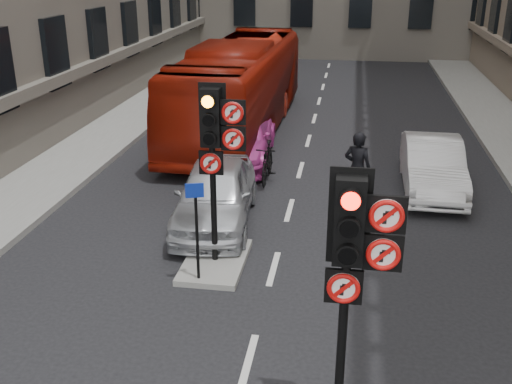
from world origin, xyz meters
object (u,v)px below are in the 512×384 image
(info_sign, at_px, (196,218))
(signal_far, at_px, (216,137))
(car_silver, at_px, (215,194))
(signal_near, at_px, (355,249))
(motorcyclist, at_px, (357,169))
(bus_red, at_px, (240,87))
(car_pink, at_px, (240,137))
(car_white, at_px, (433,165))
(motorcycle, at_px, (267,162))

(info_sign, bearing_deg, signal_far, 57.16)
(signal_far, height_order, car_silver, signal_far)
(signal_near, height_order, motorcyclist, signal_near)
(car_silver, height_order, bus_red, bus_red)
(signal_near, bearing_deg, car_pink, 107.61)
(bus_red, xyz_separation_m, motorcyclist, (4.10, -6.19, -0.64))
(car_white, relative_size, bus_red, 0.37)
(bus_red, bearing_deg, car_white, -37.00)
(signal_far, relative_size, motorcycle, 2.00)
(signal_far, height_order, car_white, signal_far)
(motorcycle, distance_m, info_sign, 5.89)
(car_white, bearing_deg, car_pink, 162.81)
(signal_near, distance_m, bus_red, 14.46)
(car_white, height_order, car_pink, car_pink)
(bus_red, distance_m, motorcyclist, 7.45)
(info_sign, bearing_deg, car_silver, 78.72)
(signal_near, height_order, motorcycle, signal_near)
(motorcycle, bearing_deg, car_silver, -104.58)
(car_white, bearing_deg, motorcyclist, -145.82)
(motorcyclist, bearing_deg, info_sign, 75.15)
(car_white, bearing_deg, info_sign, -129.75)
(car_white, distance_m, info_sign, 7.64)
(car_pink, distance_m, motorcyclist, 4.69)
(signal_near, relative_size, bus_red, 0.31)
(car_silver, bearing_deg, motorcyclist, 22.35)
(signal_near, relative_size, signal_far, 1.00)
(signal_far, bearing_deg, signal_near, -56.98)
(car_silver, bearing_deg, motorcycle, 70.23)
(signal_far, distance_m, info_sign, 1.57)
(signal_near, xyz_separation_m, signal_far, (-2.60, 4.00, 0.12))
(car_pink, bearing_deg, car_white, -20.64)
(info_sign, bearing_deg, signal_near, -65.57)
(car_silver, bearing_deg, bus_red, 91.35)
(signal_far, relative_size, car_white, 0.86)
(bus_red, bearing_deg, signal_near, -72.25)
(motorcyclist, distance_m, info_sign, 5.38)
(signal_near, height_order, car_pink, signal_near)
(car_white, distance_m, car_pink, 5.78)
(car_white, bearing_deg, signal_near, -102.56)
(car_pink, xyz_separation_m, motorcycle, (1.09, -1.76, -0.15))
(signal_far, distance_m, bus_red, 10.03)
(motorcycle, xyz_separation_m, info_sign, (-0.50, -5.81, 0.84))
(signal_far, distance_m, motorcycle, 5.45)
(bus_red, relative_size, motorcyclist, 6.04)
(signal_far, xyz_separation_m, car_silver, (-0.52, 2.01, -1.98))
(signal_far, distance_m, car_pink, 7.09)
(car_white, relative_size, motorcycle, 2.33)
(car_white, relative_size, info_sign, 2.14)
(signal_far, xyz_separation_m, motorcyclist, (2.71, 3.68, -1.76))
(signal_near, relative_size, motorcyclist, 1.89)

